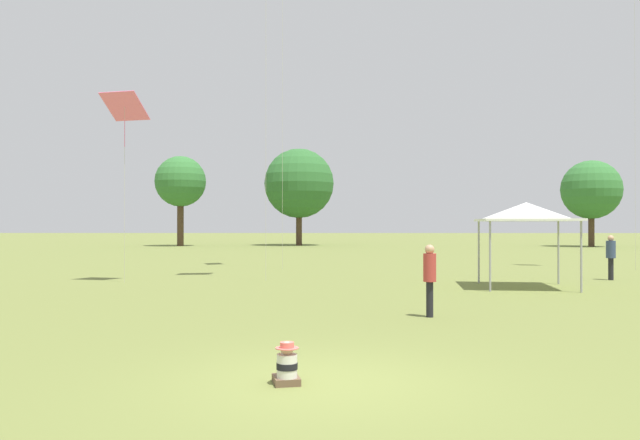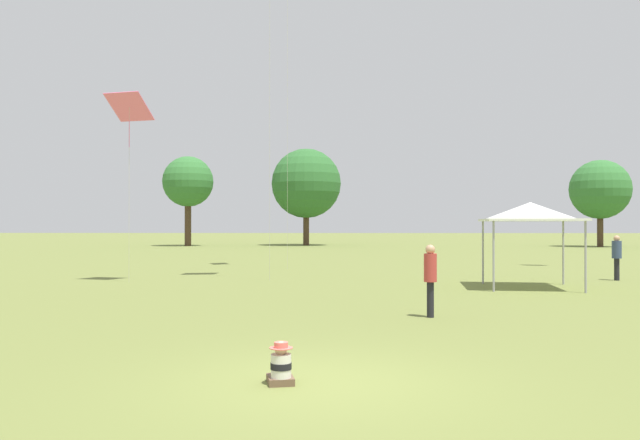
{
  "view_description": "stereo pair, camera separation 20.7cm",
  "coord_description": "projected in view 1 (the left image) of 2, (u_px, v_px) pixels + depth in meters",
  "views": [
    {
      "loc": [
        0.0,
        -8.65,
        2.2
      ],
      "look_at": [
        -0.17,
        5.44,
        2.3
      ],
      "focal_mm": 35.0,
      "sensor_mm": 36.0,
      "label": 1
    },
    {
      "loc": [
        0.21,
        -8.65,
        2.2
      ],
      "look_at": [
        -0.17,
        5.44,
        2.3
      ],
      "focal_mm": 35.0,
      "sensor_mm": 36.0,
      "label": 2
    }
  ],
  "objects": [
    {
      "name": "ground_plane",
      "position": [
        327.0,
        383.0,
        8.64
      ],
      "size": [
        300.0,
        300.0,
        0.0
      ],
      "primitive_type": "plane",
      "color": "olive"
    },
    {
      "name": "seated_toddler",
      "position": [
        287.0,
        366.0,
        8.55
      ],
      "size": [
        0.43,
        0.5,
        0.59
      ],
      "rotation": [
        0.0,
        0.0,
        0.21
      ],
      "color": "brown",
      "rests_on": "ground"
    },
    {
      "name": "person_standing_0",
      "position": [
        430.0,
        273.0,
        14.76
      ],
      "size": [
        0.43,
        0.43,
        1.72
      ],
      "rotation": [
        0.0,
        0.0,
        2.5
      ],
      "color": "black",
      "rests_on": "ground"
    },
    {
      "name": "person_standing_1",
      "position": [
        611.0,
        253.0,
        24.59
      ],
      "size": [
        0.5,
        0.5,
        1.77
      ],
      "rotation": [
        0.0,
        0.0,
        5.67
      ],
      "color": "black",
      "rests_on": "ground"
    },
    {
      "name": "canopy_tent",
      "position": [
        526.0,
        212.0,
        21.67
      ],
      "size": [
        3.52,
        3.52,
        2.97
      ],
      "rotation": [
        0.0,
        0.0,
        -0.11
      ],
      "color": "white",
      "rests_on": "ground"
    },
    {
      "name": "kite_1",
      "position": [
        125.0,
        108.0,
        23.62
      ],
      "size": [
        1.73,
        1.53,
        7.12
      ],
      "rotation": [
        0.0,
        0.0,
        2.12
      ],
      "color": "pink",
      "rests_on": "ground"
    },
    {
      "name": "distant_tree_0",
      "position": [
        591.0,
        190.0,
        61.34
      ],
      "size": [
        5.79,
        5.79,
        8.52
      ],
      "color": "#473323",
      "rests_on": "ground"
    },
    {
      "name": "distant_tree_1",
      "position": [
        299.0,
        184.0,
        65.22
      ],
      "size": [
        7.27,
        7.27,
        10.14
      ],
      "color": "#473323",
      "rests_on": "ground"
    },
    {
      "name": "distant_tree_2",
      "position": [
        180.0,
        182.0,
        63.21
      ],
      "size": [
        5.14,
        5.14,
        9.14
      ],
      "color": "#473323",
      "rests_on": "ground"
    }
  ]
}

